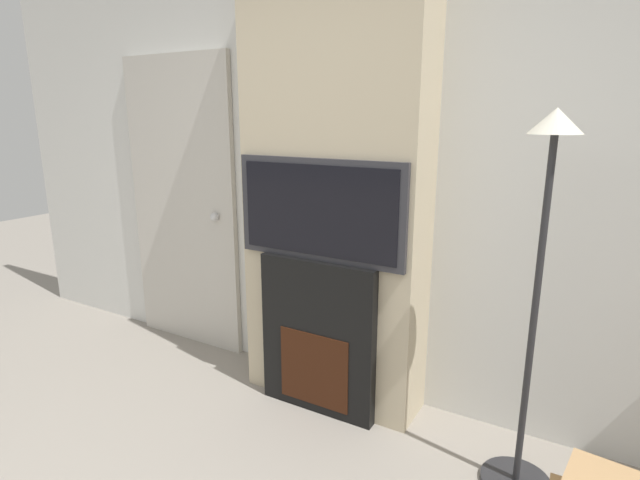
{
  "coord_description": "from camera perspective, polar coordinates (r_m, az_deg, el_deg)",
  "views": [
    {
      "loc": [
        1.31,
        -0.57,
        1.66
      ],
      "look_at": [
        0.0,
        1.68,
        1.0
      ],
      "focal_mm": 28.0,
      "sensor_mm": 36.0,
      "label": 1
    }
  ],
  "objects": [
    {
      "name": "wall_back",
      "position": [
        2.92,
        3.5,
        8.04
      ],
      "size": [
        6.0,
        0.06,
        2.7
      ],
      "color": "silver",
      "rests_on": "ground_plane"
    },
    {
      "name": "chimney_breast",
      "position": [
        2.75,
        1.69,
        7.69
      ],
      "size": [
        1.04,
        0.32,
        2.7
      ],
      "color": "#BCAD8E",
      "rests_on": "ground_plane"
    },
    {
      "name": "fireplace",
      "position": [
        2.87,
        -0.01,
        -10.92
      ],
      "size": [
        0.7,
        0.15,
        0.9
      ],
      "color": "black",
      "rests_on": "ground_plane"
    },
    {
      "name": "television",
      "position": [
        2.64,
        -0.04,
        3.44
      ],
      "size": [
        0.99,
        0.07,
        0.55
      ],
      "color": "#2D2D33",
      "rests_on": "fireplace"
    },
    {
      "name": "floor_lamp",
      "position": [
        2.26,
        23.69,
        -4.03
      ],
      "size": [
        0.31,
        0.31,
        1.69
      ],
      "color": "#262628",
      "rests_on": "ground_plane"
    },
    {
      "name": "entry_door",
      "position": [
        3.7,
        -15.4,
        3.81
      ],
      "size": [
        0.95,
        0.09,
        2.06
      ],
      "color": "#BCB7AD",
      "rests_on": "ground_plane"
    }
  ]
}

